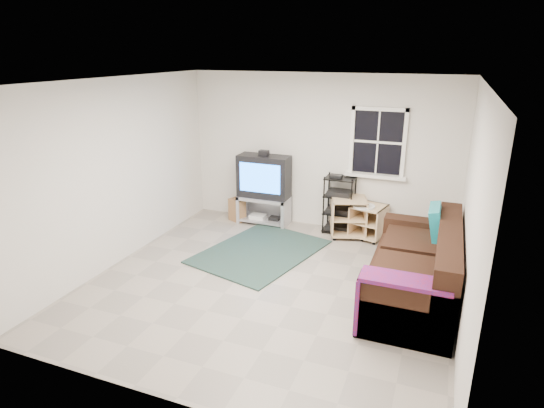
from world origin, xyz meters
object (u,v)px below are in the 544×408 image
at_px(side_table_left, 348,215).
at_px(sofa, 417,271).
at_px(side_table_right, 369,219).
at_px(av_rack, 339,208).
at_px(tv_unit, 264,184).

distance_m(side_table_left, sofa, 2.12).
bearing_deg(sofa, side_table_right, 117.17).
relative_size(side_table_right, sofa, 0.27).
height_order(av_rack, side_table_right, av_rack).
bearing_deg(side_table_left, av_rack, 161.66).
distance_m(tv_unit, side_table_right, 1.89).
bearing_deg(side_table_left, tv_unit, 179.69).
relative_size(tv_unit, side_table_right, 2.18).
relative_size(tv_unit, side_table_left, 1.89).
xyz_separation_m(side_table_right, sofa, (0.89, -1.73, 0.04)).
xyz_separation_m(tv_unit, av_rack, (1.33, 0.05, -0.29)).
bearing_deg(sofa, tv_unit, 147.67).
bearing_deg(sofa, av_rack, 128.26).
xyz_separation_m(tv_unit, side_table_right, (1.84, 0.00, -0.40)).
bearing_deg(side_table_right, side_table_left, -178.30).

